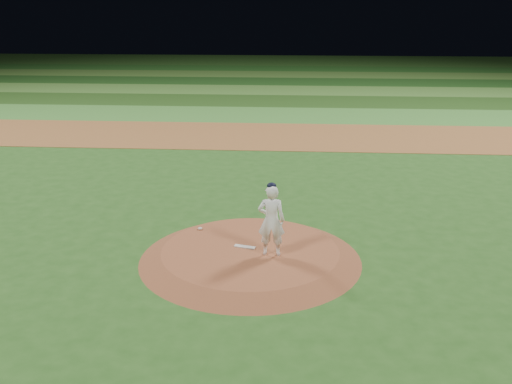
# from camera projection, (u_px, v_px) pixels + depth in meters

# --- Properties ---
(ground) EXTENTS (120.00, 120.00, 0.00)m
(ground) POSITION_uv_depth(u_px,v_px,m) (250.00, 259.00, 14.20)
(ground) COLOR #25521A
(ground) RESTS_ON ground
(infield_dirt_band) EXTENTS (70.00, 6.00, 0.02)m
(infield_dirt_band) POSITION_uv_depth(u_px,v_px,m) (274.00, 136.00, 27.46)
(infield_dirt_band) COLOR brown
(infield_dirt_band) RESTS_ON ground
(outfield_stripe_0) EXTENTS (70.00, 5.00, 0.02)m
(outfield_stripe_0) POSITION_uv_depth(u_px,v_px,m) (278.00, 115.00, 32.67)
(outfield_stripe_0) COLOR #397B2C
(outfield_stripe_0) RESTS_ON ground
(outfield_stripe_1) EXTENTS (70.00, 5.00, 0.02)m
(outfield_stripe_1) POSITION_uv_depth(u_px,v_px,m) (280.00, 101.00, 37.41)
(outfield_stripe_1) COLOR #1F4415
(outfield_stripe_1) RESTS_ON ground
(outfield_stripe_2) EXTENTS (70.00, 5.00, 0.02)m
(outfield_stripe_2) POSITION_uv_depth(u_px,v_px,m) (282.00, 90.00, 42.15)
(outfield_stripe_2) COLOR #3F7329
(outfield_stripe_2) RESTS_ON ground
(outfield_stripe_3) EXTENTS (70.00, 5.00, 0.02)m
(outfield_stripe_3) POSITION_uv_depth(u_px,v_px,m) (284.00, 81.00, 46.88)
(outfield_stripe_3) COLOR #183F14
(outfield_stripe_3) RESTS_ON ground
(outfield_stripe_4) EXTENTS (70.00, 5.00, 0.02)m
(outfield_stripe_4) POSITION_uv_depth(u_px,v_px,m) (285.00, 74.00, 51.62)
(outfield_stripe_4) COLOR #3B6725
(outfield_stripe_4) RESTS_ON ground
(outfield_stripe_5) EXTENTS (70.00, 5.00, 0.02)m
(outfield_stripe_5) POSITION_uv_depth(u_px,v_px,m) (286.00, 69.00, 56.36)
(outfield_stripe_5) COLOR #1D4E19
(outfield_stripe_5) RESTS_ON ground
(pitchers_mound) EXTENTS (5.50, 5.50, 0.25)m
(pitchers_mound) POSITION_uv_depth(u_px,v_px,m) (250.00, 254.00, 14.16)
(pitchers_mound) COLOR brown
(pitchers_mound) RESTS_ON ground
(pitching_rubber) EXTENTS (0.56, 0.27, 0.03)m
(pitching_rubber) POSITION_uv_depth(u_px,v_px,m) (245.00, 247.00, 14.26)
(pitching_rubber) COLOR silver
(pitching_rubber) RESTS_ON pitchers_mound
(rosin_bag) EXTENTS (0.12, 0.12, 0.07)m
(rosin_bag) POSITION_uv_depth(u_px,v_px,m) (200.00, 229.00, 15.37)
(rosin_bag) COLOR silver
(rosin_bag) RESTS_ON pitchers_mound
(pitcher_on_mound) EXTENTS (0.65, 0.43, 1.83)m
(pitcher_on_mound) POSITION_uv_depth(u_px,v_px,m) (271.00, 220.00, 13.57)
(pitcher_on_mound) COLOR white
(pitcher_on_mound) RESTS_ON pitchers_mound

